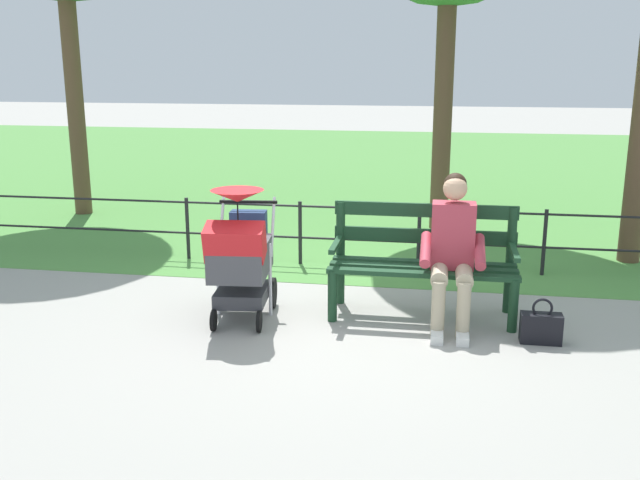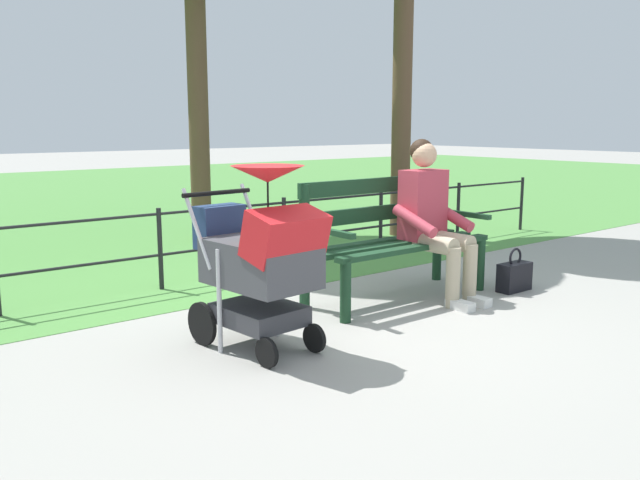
# 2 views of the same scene
# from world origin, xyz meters

# --- Properties ---
(ground_plane) EXTENTS (60.00, 60.00, 0.00)m
(ground_plane) POSITION_xyz_m (0.00, 0.00, 0.00)
(ground_plane) COLOR #9E9B93
(grass_lawn) EXTENTS (40.00, 16.00, 0.01)m
(grass_lawn) POSITION_xyz_m (0.00, -8.80, 0.00)
(grass_lawn) COLOR #518E42
(grass_lawn) RESTS_ON ground
(park_bench) EXTENTS (1.60, 0.60, 0.96)m
(park_bench) POSITION_xyz_m (-0.72, -0.12, 0.53)
(park_bench) COLOR #193D23
(park_bench) RESTS_ON ground
(person_on_bench) EXTENTS (0.53, 0.74, 1.28)m
(person_on_bench) POSITION_xyz_m (-0.96, 0.11, 0.68)
(person_on_bench) COLOR tan
(person_on_bench) RESTS_ON ground
(stroller) EXTENTS (0.58, 0.93, 1.15)m
(stroller) POSITION_xyz_m (0.80, 0.30, 0.59)
(stroller) COLOR black
(stroller) RESTS_ON ground
(handbag) EXTENTS (0.32, 0.14, 0.37)m
(handbag) POSITION_xyz_m (-1.67, 0.41, 0.13)
(handbag) COLOR black
(handbag) RESTS_ON ground
(park_fence) EXTENTS (9.01, 0.04, 0.70)m
(park_fence) POSITION_xyz_m (-0.51, -1.49, 0.43)
(park_fence) COLOR black
(park_fence) RESTS_ON ground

